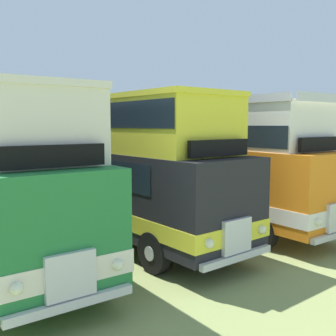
% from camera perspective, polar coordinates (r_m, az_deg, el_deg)
% --- Properties ---
extents(bus_seventh_in_row, '(2.97, 9.95, 4.49)m').
position_cam_1_polar(bus_seventh_in_row, '(12.93, -6.87, 0.98)').
color(bus_seventh_in_row, black).
rests_on(bus_seventh_in_row, ground).
extents(bus_eighth_in_row, '(2.67, 11.51, 4.52)m').
position_cam_1_polar(bus_eighth_in_row, '(15.54, 4.50, 1.52)').
color(bus_eighth_in_row, orange).
rests_on(bus_eighth_in_row, ground).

